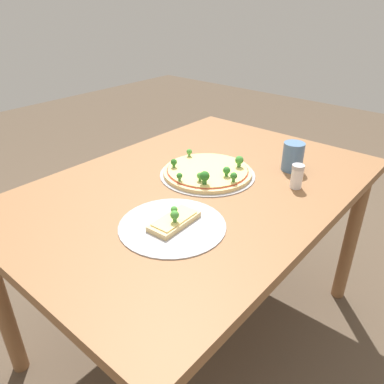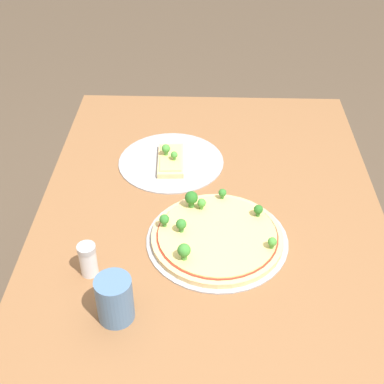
{
  "view_description": "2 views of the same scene",
  "coord_description": "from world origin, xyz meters",
  "px_view_note": "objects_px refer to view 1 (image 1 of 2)",
  "views": [
    {
      "loc": [
        -0.92,
        -0.76,
        1.34
      ],
      "look_at": [
        -0.09,
        -0.05,
        0.74
      ],
      "focal_mm": 35.0,
      "sensor_mm": 36.0,
      "label": 1
    },
    {
      "loc": [
        1.07,
        -0.01,
        1.65
      ],
      "look_at": [
        -0.09,
        -0.05,
        0.74
      ],
      "focal_mm": 50.0,
      "sensor_mm": 36.0,
      "label": 2
    }
  ],
  "objects_px": {
    "dining_table": "(197,204)",
    "pizza_tray_whole": "(208,172)",
    "condiment_shaker": "(297,176)",
    "pizza_tray_slice": "(173,223)",
    "drinking_cup": "(293,157)"
  },
  "relations": [
    {
      "from": "drinking_cup",
      "to": "dining_table",
      "type": "bearing_deg",
      "value": 148.63
    },
    {
      "from": "pizza_tray_slice",
      "to": "drinking_cup",
      "type": "xyz_separation_m",
      "value": [
        0.58,
        -0.08,
        0.05
      ]
    },
    {
      "from": "dining_table",
      "to": "condiment_shaker",
      "type": "distance_m",
      "value": 0.37
    },
    {
      "from": "pizza_tray_whole",
      "to": "pizza_tray_slice",
      "type": "height_order",
      "value": "pizza_tray_whole"
    },
    {
      "from": "drinking_cup",
      "to": "condiment_shaker",
      "type": "distance_m",
      "value": 0.15
    },
    {
      "from": "pizza_tray_whole",
      "to": "condiment_shaker",
      "type": "distance_m",
      "value": 0.32
    },
    {
      "from": "dining_table",
      "to": "pizza_tray_whole",
      "type": "bearing_deg",
      "value": 11.27
    },
    {
      "from": "pizza_tray_slice",
      "to": "dining_table",
      "type": "bearing_deg",
      "value": 25.19
    },
    {
      "from": "pizza_tray_slice",
      "to": "pizza_tray_whole",
      "type": "bearing_deg",
      "value": 22.04
    },
    {
      "from": "pizza_tray_whole",
      "to": "condiment_shaker",
      "type": "relative_size",
      "value": 4.14
    },
    {
      "from": "dining_table",
      "to": "condiment_shaker",
      "type": "xyz_separation_m",
      "value": [
        0.2,
        -0.28,
        0.13
      ]
    },
    {
      "from": "pizza_tray_whole",
      "to": "pizza_tray_slice",
      "type": "xyz_separation_m",
      "value": [
        -0.33,
        -0.14,
        -0.01
      ]
    },
    {
      "from": "dining_table",
      "to": "condiment_shaker",
      "type": "relative_size",
      "value": 15.59
    },
    {
      "from": "pizza_tray_slice",
      "to": "condiment_shaker",
      "type": "height_order",
      "value": "condiment_shaker"
    },
    {
      "from": "dining_table",
      "to": "pizza_tray_slice",
      "type": "height_order",
      "value": "pizza_tray_slice"
    }
  ]
}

